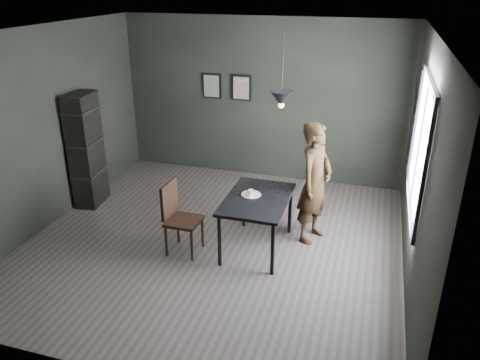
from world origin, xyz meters
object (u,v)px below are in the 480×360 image
(white_plate, at_px, (251,195))
(wood_chair, at_px, (177,213))
(woman, at_px, (315,183))
(pendant_lamp, at_px, (281,98))
(shelf_unit, at_px, (86,150))
(cafe_table, at_px, (257,203))

(white_plate, distance_m, wood_chair, 0.99)
(woman, bearing_deg, white_plate, 139.57)
(wood_chair, relative_size, pendant_lamp, 1.13)
(shelf_unit, bearing_deg, white_plate, -18.85)
(cafe_table, xyz_separation_m, shelf_unit, (-2.92, 0.59, 0.22))
(white_plate, xyz_separation_m, pendant_lamp, (0.35, 0.05, 1.29))
(woman, height_order, shelf_unit, shelf_unit)
(woman, height_order, wood_chair, woman)
(cafe_table, height_order, pendant_lamp, pendant_lamp)
(white_plate, distance_m, shelf_unit, 2.88)
(white_plate, relative_size, wood_chair, 0.24)
(pendant_lamp, bearing_deg, white_plate, -171.18)
(white_plate, relative_size, pendant_lamp, 0.27)
(white_plate, height_order, pendant_lamp, pendant_lamp)
(white_plate, bearing_deg, shelf_unit, 169.03)
(white_plate, relative_size, shelf_unit, 0.13)
(white_plate, relative_size, woman, 0.14)
(cafe_table, relative_size, woman, 0.71)
(woman, relative_size, pendant_lamp, 1.95)
(shelf_unit, relative_size, pendant_lamp, 2.07)
(cafe_table, xyz_separation_m, pendant_lamp, (0.25, 0.10, 1.38))
(woman, distance_m, shelf_unit, 3.59)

